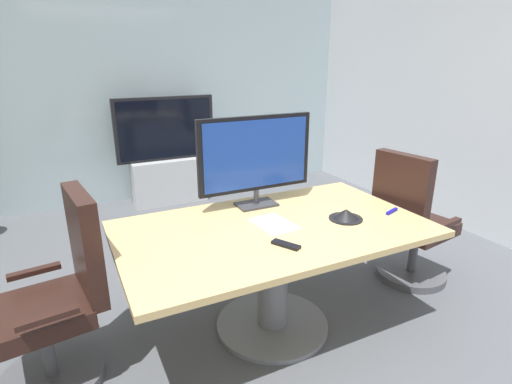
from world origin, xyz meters
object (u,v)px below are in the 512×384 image
conference_table (273,254)px  tv_monitor (256,156)px  remote_control (286,245)px  office_chair_left (60,307)px  office_chair_right (410,229)px  wall_display_unit (168,168)px  conference_phone (346,215)px

conference_table → tv_monitor: tv_monitor is taller
remote_control → office_chair_left: bearing=132.5°
office_chair_right → wall_display_unit: (-1.23, 2.75, -0.01)m
conference_phone → remote_control: bearing=-163.1°
office_chair_left → wall_display_unit: size_ratio=0.83×
office_chair_right → conference_phone: (-0.78, -0.15, 0.32)m
tv_monitor → conference_phone: tv_monitor is taller
tv_monitor → wall_display_unit: bearing=90.9°
conference_table → wall_display_unit: bearing=89.4°
conference_table → office_chair_left: (-1.26, 0.13, -0.10)m
office_chair_right → conference_table: bearing=83.3°
conference_table → conference_phone: size_ratio=8.72×
conference_table → office_chair_right: size_ratio=1.76×
conference_phone → office_chair_left: bearing=172.2°
office_chair_left → wall_display_unit: (1.29, 2.67, -0.01)m
office_chair_right → remote_control: bearing=94.9°
tv_monitor → wall_display_unit: tv_monitor is taller
conference_phone → conference_table: bearing=167.0°
tv_monitor → conference_phone: (0.41, -0.50, -0.33)m
office_chair_left → tv_monitor: (1.33, 0.26, 0.65)m
conference_table → conference_phone: conference_phone is taller
conference_table → office_chair_right: (1.26, 0.04, -0.10)m
office_chair_right → wall_display_unit: bearing=15.4°
office_chair_left → remote_control: (1.18, -0.40, 0.30)m
conference_phone → remote_control: 0.58m
wall_display_unit → conference_table: bearing=-90.6°
office_chair_left → tv_monitor: tv_monitor is taller
office_chair_left → wall_display_unit: wall_display_unit is taller
office_chair_right → tv_monitor: size_ratio=1.30×
remote_control → office_chair_right: bearing=-15.1°
conference_phone → remote_control: (-0.55, -0.17, -0.02)m
office_chair_right → conference_phone: bearing=92.5°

